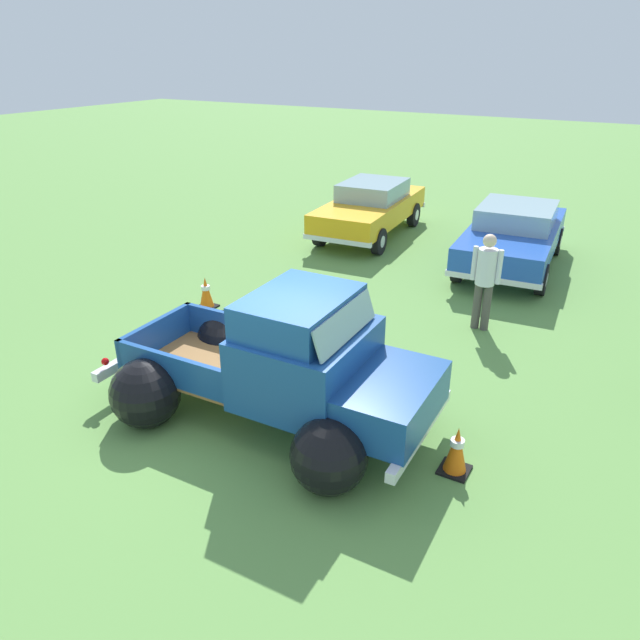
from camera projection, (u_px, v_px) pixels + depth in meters
name	position (u px, v px, depth m)	size (l,w,h in m)	color
ground_plane	(267.00, 414.00, 8.33)	(80.00, 80.00, 0.00)	#609347
vintage_pickup_truck	(290.00, 374.00, 7.84)	(4.66, 2.84, 1.96)	black
show_car_0	(370.00, 207.00, 15.88)	(2.09, 4.53, 1.43)	black
show_car_1	(513.00, 234.00, 13.56)	(2.24, 4.66, 1.43)	black
spectator_0	(485.00, 276.00, 10.42)	(0.53, 0.35, 1.78)	#4C4742
lane_cone_0	(206.00, 293.00, 11.58)	(0.36, 0.36, 0.63)	black
lane_cone_1	(457.00, 450.00, 7.08)	(0.36, 0.36, 0.63)	black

